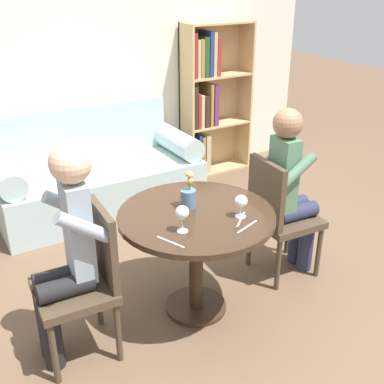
# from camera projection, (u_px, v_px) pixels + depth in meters

# --- Properties ---
(ground_plane) EXTENTS (16.00, 16.00, 0.00)m
(ground_plane) POSITION_uv_depth(u_px,v_px,m) (196.00, 308.00, 3.20)
(ground_plane) COLOR brown
(back_wall) EXTENTS (5.20, 0.05, 2.70)m
(back_wall) POSITION_uv_depth(u_px,v_px,m) (71.00, 54.00, 4.31)
(back_wall) COLOR silver
(back_wall) RESTS_ON ground_plane
(round_table) EXTENTS (0.96, 0.96, 0.71)m
(round_table) POSITION_uv_depth(u_px,v_px,m) (196.00, 233.00, 2.96)
(round_table) COLOR #382619
(round_table) RESTS_ON ground_plane
(couch) EXTENTS (1.82, 0.80, 0.92)m
(couch) POSITION_uv_depth(u_px,v_px,m) (97.00, 177.00, 4.42)
(couch) COLOR #A8C1C1
(couch) RESTS_ON ground_plane
(bookshelf_right) EXTENTS (0.75, 0.28, 1.58)m
(bookshelf_right) POSITION_uv_depth(u_px,v_px,m) (207.00, 99.00, 5.05)
(bookshelf_right) COLOR tan
(bookshelf_right) RESTS_ON ground_plane
(chair_left) EXTENTS (0.44, 0.44, 0.90)m
(chair_left) POSITION_uv_depth(u_px,v_px,m) (86.00, 277.00, 2.67)
(chair_left) COLOR #473828
(chair_left) RESTS_ON ground_plane
(chair_right) EXTENTS (0.45, 0.45, 0.90)m
(chair_right) POSITION_uv_depth(u_px,v_px,m) (278.00, 213.00, 3.37)
(chair_right) COLOR #473828
(chair_right) RESTS_ON ground_plane
(person_left) EXTENTS (0.43, 0.36, 1.28)m
(person_left) POSITION_uv_depth(u_px,v_px,m) (66.00, 250.00, 2.55)
(person_left) COLOR black
(person_left) RESTS_ON ground_plane
(person_right) EXTENTS (0.43, 0.36, 1.24)m
(person_right) POSITION_uv_depth(u_px,v_px,m) (291.00, 190.00, 3.33)
(person_right) COLOR #282D47
(person_right) RESTS_ON ground_plane
(wine_glass_left) EXTENTS (0.08, 0.08, 0.16)m
(wine_glass_left) POSITION_uv_depth(u_px,v_px,m) (182.00, 213.00, 2.65)
(wine_glass_left) COLOR white
(wine_glass_left) RESTS_ON round_table
(wine_glass_right) EXTENTS (0.08, 0.08, 0.14)m
(wine_glass_right) POSITION_uv_depth(u_px,v_px,m) (241.00, 202.00, 2.81)
(wine_glass_right) COLOR white
(wine_glass_right) RESTS_ON round_table
(flower_vase) EXTENTS (0.10, 0.10, 0.24)m
(flower_vase) POSITION_uv_depth(u_px,v_px,m) (189.00, 195.00, 2.94)
(flower_vase) COLOR slate
(flower_vase) RESTS_ON round_table
(knife_left_setting) EXTENTS (0.15, 0.13, 0.00)m
(knife_left_setting) POSITION_uv_depth(u_px,v_px,m) (241.00, 219.00, 2.82)
(knife_left_setting) COLOR silver
(knife_left_setting) RESTS_ON round_table
(fork_left_setting) EXTENTS (0.08, 0.18, 0.00)m
(fork_left_setting) POSITION_uv_depth(u_px,v_px,m) (170.00, 242.00, 2.59)
(fork_left_setting) COLOR silver
(fork_left_setting) RESTS_ON round_table
(knife_right_setting) EXTENTS (0.18, 0.07, 0.00)m
(knife_right_setting) POSITION_uv_depth(u_px,v_px,m) (247.00, 227.00, 2.74)
(knife_right_setting) COLOR silver
(knife_right_setting) RESTS_ON round_table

